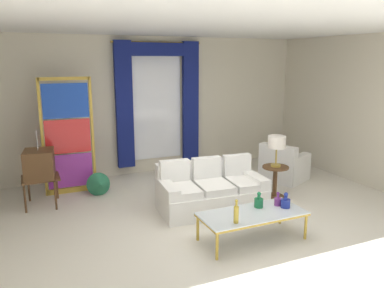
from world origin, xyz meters
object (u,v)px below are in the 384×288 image
at_px(stained_glass_divider, 68,139).
at_px(peacock_figurine, 99,185).
at_px(bottle_crystal_tall, 278,201).
at_px(armchair_white, 283,167).
at_px(vintage_tv, 39,165).
at_px(round_side_table, 275,179).
at_px(coffee_table, 252,215).
at_px(couch_white_long, 210,191).
at_px(bottle_ruby_flask, 236,213).
at_px(table_lamp_brass, 277,143).
at_px(bottle_blue_decanter, 286,202).
at_px(bottle_amber_squat, 259,202).

height_order(stained_glass_divider, peacock_figurine, stained_glass_divider).
xyz_separation_m(bottle_crystal_tall, armchair_white, (1.61, 1.99, -0.19)).
bearing_deg(vintage_tv, round_side_table, -18.39).
xyz_separation_m(coffee_table, bottle_crystal_tall, (0.49, 0.08, 0.10)).
xyz_separation_m(couch_white_long, bottle_crystal_tall, (0.50, -1.22, 0.18)).
height_order(armchair_white, round_side_table, armchair_white).
distance_m(coffee_table, stained_glass_divider, 3.80).
bearing_deg(coffee_table, bottle_ruby_flask, -152.22).
distance_m(bottle_ruby_flask, table_lamp_brass, 2.32).
distance_m(couch_white_long, bottle_blue_decanter, 1.45).
relative_size(couch_white_long, round_side_table, 3.06).
bearing_deg(peacock_figurine, bottle_crystal_tall, -50.35).
xyz_separation_m(coffee_table, bottle_blue_decanter, (0.54, -0.03, 0.11)).
bearing_deg(bottle_ruby_flask, stained_glass_divider, 117.39).
bearing_deg(bottle_ruby_flask, couch_white_long, 76.09).
xyz_separation_m(bottle_amber_squat, vintage_tv, (-2.84, 2.47, 0.24)).
xyz_separation_m(bottle_blue_decanter, bottle_crystal_tall, (-0.05, 0.11, -0.01)).
distance_m(bottle_blue_decanter, bottle_crystal_tall, 0.12).
relative_size(bottle_ruby_flask, round_side_table, 0.55).
bearing_deg(armchair_white, vintage_tv, 173.55).
bearing_deg(peacock_figurine, round_side_table, -24.78).
bearing_deg(bottle_blue_decanter, bottle_amber_squat, 154.64).
distance_m(round_side_table, table_lamp_brass, 0.67).
bearing_deg(stained_glass_divider, bottle_blue_decanter, -49.84).
bearing_deg(bottle_ruby_flask, bottle_blue_decanter, 10.70).
bearing_deg(table_lamp_brass, round_side_table, 165.96).
bearing_deg(bottle_ruby_flask, coffee_table, 27.78).
xyz_separation_m(stained_glass_divider, round_side_table, (3.41, -1.81, -0.70)).
bearing_deg(round_side_table, bottle_amber_squat, -134.42).
bearing_deg(bottle_blue_decanter, couch_white_long, 112.67).
distance_m(bottle_crystal_tall, table_lamp_brass, 1.56).
bearing_deg(bottle_crystal_tall, table_lamp_brass, 55.39).
relative_size(bottle_amber_squat, armchair_white, 0.22).
bearing_deg(armchair_white, couch_white_long, -160.00).
xyz_separation_m(bottle_amber_squat, peacock_figurine, (-1.83, 2.52, -0.27)).
bearing_deg(coffee_table, round_side_table, 44.32).
distance_m(bottle_amber_squat, table_lamp_brass, 1.70).
height_order(bottle_crystal_tall, table_lamp_brass, table_lamp_brass).
bearing_deg(coffee_table, table_lamp_brass, 44.32).
distance_m(bottle_crystal_tall, armchair_white, 2.56).
xyz_separation_m(vintage_tv, armchair_white, (4.75, -0.54, -0.44)).
bearing_deg(armchair_white, bottle_blue_decanter, -126.58).
relative_size(coffee_table, vintage_tv, 1.11).
bearing_deg(peacock_figurine, table_lamp_brass, -24.78).
xyz_separation_m(couch_white_long, bottle_blue_decanter, (0.56, -1.33, 0.18)).
relative_size(armchair_white, round_side_table, 1.81).
relative_size(couch_white_long, vintage_tv, 1.35).
bearing_deg(round_side_table, armchair_white, 45.08).
height_order(armchair_white, table_lamp_brass, table_lamp_brass).
bearing_deg(armchair_white, round_side_table, -134.92).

